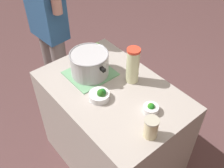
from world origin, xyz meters
TOP-DOWN VIEW (x-y plane):
  - ground_plane at (0.00, 0.00)m, footprint 8.00×8.00m
  - counter_slab at (0.00, 0.00)m, footprint 1.07×0.72m
  - dish_cloth at (0.23, 0.02)m, footprint 0.30×0.32m
  - cooking_pot at (0.23, 0.02)m, footprint 0.35×0.28m
  - lemonade_pitcher at (-0.02, -0.17)m, footprint 0.09×0.09m
  - mason_jar at (-0.44, 0.08)m, footprint 0.09×0.09m
  - broccoli_bowl_front at (-0.02, 0.12)m, footprint 0.14×0.14m
  - broccoli_bowl_center at (0.42, -0.20)m, footprint 0.10×0.10m
  - broccoli_bowl_back at (-0.31, -0.06)m, footprint 0.10×0.10m
  - person_cook at (0.92, -0.04)m, footprint 0.50×0.23m

SIDE VIEW (x-z plane):
  - ground_plane at x=0.00m, z-range 0.00..0.00m
  - counter_slab at x=0.00m, z-range 0.00..0.86m
  - dish_cloth at x=0.23m, z-range 0.86..0.86m
  - broccoli_bowl_back at x=-0.31m, z-range 0.85..0.92m
  - broccoli_bowl_front at x=-0.02m, z-range 0.84..0.93m
  - broccoli_bowl_center at x=0.42m, z-range 0.85..0.93m
  - person_cook at x=0.92m, z-range 0.09..1.72m
  - mason_jar at x=-0.44m, z-range 0.86..0.99m
  - cooking_pot at x=0.23m, z-range 0.87..1.04m
  - lemonade_pitcher at x=-0.02m, z-range 0.86..1.13m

